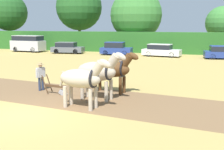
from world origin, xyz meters
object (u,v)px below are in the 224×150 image
tree_center_left (136,15)px  draft_horse_lead_right (98,71)px  draft_horse_lead_left (82,79)px  tree_center (222,23)px  church_spire (129,4)px  tree_far_left (9,12)px  parked_car_center_left (116,49)px  farmer_beside_team (120,70)px  parked_van (28,43)px  draft_horse_trail_left (112,69)px  parked_car_center_right (223,53)px  farmer_at_plow (41,75)px  parked_car_center (161,50)px  parked_car_left (67,48)px  tree_left (79,7)px  plow (57,89)px

tree_center_left → draft_horse_lead_right: size_ratio=3.22×
draft_horse_lead_left → tree_center: bearing=83.3°
church_spire → draft_horse_lead_right: 56.52m
tree_far_left → parked_car_center_left: size_ratio=2.25×
church_spire → farmer_beside_team: church_spire is taller
parked_van → tree_center: bearing=24.7°
draft_horse_trail_left → parked_car_center_right: 19.83m
farmer_at_plow → parked_van: (-14.35, 20.06, 0.23)m
farmer_at_plow → tree_far_left: bearing=152.7°
tree_center → parked_car_center: bearing=-126.0°
draft_horse_trail_left → parked_car_left: bearing=129.5°
parked_van → draft_horse_lead_left: bearing=-46.9°
parked_car_center_left → parked_car_center_right: 12.42m
tree_left → draft_horse_lead_right: (14.19, -29.58, -5.01)m
draft_horse_lead_right → draft_horse_lead_left: bearing=-90.0°
tree_left → plow: (11.70, -29.28, -6.14)m
tree_left → parked_car_center_left: 13.86m
parked_car_left → parked_car_center: bearing=-7.7°
tree_left → farmer_at_plow: bearing=-70.1°
church_spire → draft_horse_lead_left: church_spire is taller
tree_far_left → tree_left: (12.20, 1.62, 0.69)m
church_spire → parked_car_center_left: church_spire is taller
farmer_beside_team → parked_van: parked_van is taller
tree_left → tree_center: tree_left is taller
parked_van → parked_car_center_right: size_ratio=1.15×
tree_far_left → farmer_beside_team: 36.75m
draft_horse_lead_right → farmer_at_plow: draft_horse_lead_right is taller
plow → parked_car_center_left: size_ratio=0.38×
parked_car_left → parked_car_center_right: 19.07m
plow → parked_car_center_right: (9.61, 19.84, 0.38)m
tree_left → parked_car_center_left: bearing=-45.3°
parked_car_center → parked_car_center_right: bearing=5.1°
farmer_at_plow → parked_car_center: (4.13, 19.65, -0.21)m
draft_horse_trail_left → parked_car_center: size_ratio=0.63×
plow → parked_car_center: bearing=89.0°
tree_center → draft_horse_lead_left: (-7.70, -31.99, -2.63)m
tree_center_left → farmer_beside_team: tree_center_left is taller
tree_far_left → tree_left: size_ratio=0.88×
church_spire → parked_car_center_left: 35.69m
draft_horse_trail_left → parked_car_center_right: bearing=76.4°
tree_far_left → draft_horse_lead_left: tree_far_left is taller
draft_horse_trail_left → parked_van: draft_horse_trail_left is taller
tree_left → draft_horse_lead_left: bearing=-65.8°
church_spire → parked_car_center: size_ratio=3.60×
parked_van → farmer_at_plow: bearing=-50.0°
tree_center_left → plow: bearing=-85.9°
church_spire → parked_car_center: 37.31m
tree_far_left → church_spire: bearing=62.3°
church_spire → parked_car_left: size_ratio=3.84×
draft_horse_trail_left → farmer_at_plow: draft_horse_trail_left is taller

